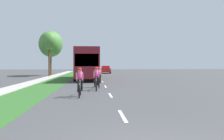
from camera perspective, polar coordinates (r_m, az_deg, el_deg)
The scene contains 11 objects.
ground_plane at distance 23.87m, azimuth -2.56°, elevation -2.80°, with size 120.00×120.00×0.00m, color #424244.
grass_verge at distance 24.15m, azimuth -14.00°, elevation -2.78°, with size 2.64×70.00×0.01m, color #2D6026.
sidewalk_concrete at distance 24.55m, azimuth -18.75°, elevation -2.75°, with size 1.47×70.00×0.10m, color #B2ADA3.
lane_markings_center at distance 27.86m, azimuth -2.91°, elevation -2.20°, with size 0.12×52.71×0.01m.
cyclist_lead at distance 12.20m, azimuth -8.25°, elevation -2.99°, with size 0.42×1.72×1.58m.
cyclist_trailing at distance 15.02m, azimuth -4.06°, elevation -2.16°, with size 0.42×1.72×1.58m.
cyclist_distant at distance 16.95m, azimuth -3.39°, elevation -1.76°, with size 0.42×1.72×1.58m.
bus_maroon at distance 26.85m, azimuth -6.17°, elevation 1.88°, with size 2.78×11.60×3.48m.
sedan_red at distance 44.52m, azimuth -1.68°, elevation 0.12°, with size 1.98×4.30×1.52m.
street_tree_near at distance 34.45m, azimuth -15.86°, elevation 7.11°, with size 2.45×2.45×6.61m.
street_tree_far at distance 37.26m, azimuth -15.44°, elevation 6.44°, with size 3.77×3.77×7.15m.
Camera 1 is at (-1.00, -3.79, 1.74)m, focal length 35.65 mm.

